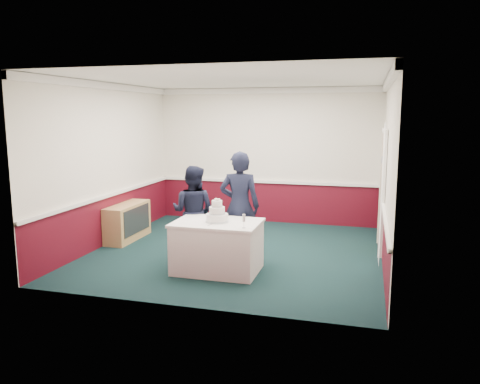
% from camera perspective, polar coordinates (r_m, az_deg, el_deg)
% --- Properties ---
extents(ground, '(5.00, 5.00, 0.00)m').
position_cam_1_polar(ground, '(8.40, -0.42, -7.28)').
color(ground, black).
rests_on(ground, ground).
extents(room_shell, '(5.00, 5.00, 3.00)m').
position_cam_1_polar(room_shell, '(8.63, 1.18, 6.43)').
color(room_shell, silver).
rests_on(room_shell, ground).
extents(sideboard, '(0.41, 1.20, 0.70)m').
position_cam_1_polar(sideboard, '(9.38, -13.53, -3.56)').
color(sideboard, tan).
rests_on(sideboard, ground).
extents(cake_table, '(1.32, 0.92, 0.79)m').
position_cam_1_polar(cake_table, '(7.30, -2.78, -6.60)').
color(cake_table, white).
rests_on(cake_table, ground).
extents(wedding_cake, '(0.35, 0.35, 0.36)m').
position_cam_1_polar(wedding_cake, '(7.18, -2.81, -2.77)').
color(wedding_cake, white).
rests_on(wedding_cake, cake_table).
extents(cake_knife, '(0.05, 0.22, 0.00)m').
position_cam_1_polar(cake_knife, '(7.03, -3.55, -3.95)').
color(cake_knife, silver).
rests_on(cake_knife, cake_table).
extents(champagne_flute, '(0.05, 0.05, 0.21)m').
position_cam_1_polar(champagne_flute, '(6.77, 0.47, -3.27)').
color(champagne_flute, silver).
rests_on(champagne_flute, cake_table).
extents(person_man, '(0.79, 0.62, 1.57)m').
position_cam_1_polar(person_man, '(7.99, -5.74, -2.40)').
color(person_man, black).
rests_on(person_man, ground).
extents(person_woman, '(0.72, 0.53, 1.83)m').
position_cam_1_polar(person_woman, '(7.75, -0.04, -1.75)').
color(person_woman, black).
rests_on(person_woman, ground).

